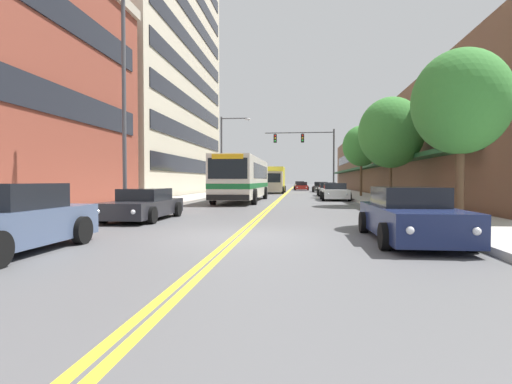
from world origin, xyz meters
TOP-DOWN VIEW (x-y plane):
  - ground_plane at (0.00, 37.00)m, footprint 240.00×240.00m
  - sidewalk_left at (-7.16, 37.00)m, footprint 3.32×106.00m
  - sidewalk_right at (7.16, 37.00)m, footprint 3.32×106.00m
  - centre_line at (0.00, 37.00)m, footprint 0.34×106.00m
  - office_tower_left at (-15.05, 28.72)m, footprint 12.08×25.73m
  - storefront_row_right at (13.04, 37.00)m, footprint 9.10×68.00m
  - city_bus at (-2.48, 18.16)m, footprint 2.90×12.55m
  - car_black_parked_left_near at (-4.39, 30.88)m, footprint 2.03×4.53m
  - car_charcoal_parked_left_mid at (-4.34, 4.08)m, footprint 2.00×4.78m
  - car_slate_blue_parked_left_far at (-4.43, -3.09)m, footprint 2.11×4.48m
  - car_navy_parked_right_foreground at (4.39, -0.35)m, footprint 2.01×4.83m
  - car_silver_parked_right_mid at (4.30, 28.52)m, footprint 1.97×4.36m
  - car_white_parked_right_far at (4.29, 20.29)m, footprint 2.10×4.57m
  - car_dark_grey_parked_right_end at (4.30, 41.91)m, footprint 2.20×4.32m
  - car_red_moving_lead at (1.85, 50.96)m, footprint 2.17×4.19m
  - car_champagne_moving_second at (1.52, 58.03)m, footprint 1.97×4.69m
  - box_truck at (-1.56, 37.07)m, footprint 2.76×7.40m
  - traffic_signal_mast at (2.71, 32.68)m, footprint 7.48×0.38m
  - street_lamp_left_near at (-4.99, 4.53)m, footprint 2.47×0.28m
  - street_lamp_left_far at (-4.88, 24.13)m, footprint 2.70×0.28m
  - street_tree_right_near at (6.66, 2.50)m, footprint 2.98×2.98m
  - street_tree_right_mid at (6.91, 13.34)m, footprint 3.74×3.74m
  - street_tree_right_far at (6.90, 24.72)m, footprint 3.20×3.20m
  - fire_hydrant at (5.95, 8.76)m, footprint 0.32×0.24m

SIDE VIEW (x-z plane):
  - ground_plane at x=0.00m, z-range 0.00..0.00m
  - centre_line at x=0.00m, z-range 0.00..0.01m
  - sidewalk_left at x=-7.16m, z-range 0.00..0.17m
  - sidewalk_right at x=7.16m, z-range 0.00..0.17m
  - car_charcoal_parked_left_mid at x=-4.34m, z-range -0.04..1.16m
  - car_red_moving_lead at x=1.85m, z-range -0.05..1.22m
  - car_black_parked_left_near at x=-4.39m, z-range -0.03..1.21m
  - car_silver_parked_right_mid at x=4.30m, z-range -0.05..1.27m
  - car_dark_grey_parked_right_end at x=4.30m, z-range -0.05..1.27m
  - car_white_parked_right_far at x=4.29m, z-range -0.04..1.27m
  - car_navy_parked_right_foreground at x=4.39m, z-range -0.05..1.29m
  - fire_hydrant at x=5.95m, z-range 0.17..1.08m
  - car_champagne_moving_second at x=1.52m, z-range -0.05..1.32m
  - car_slate_blue_parked_left_far at x=-4.43m, z-range -0.06..1.39m
  - box_truck at x=-1.56m, z-range 0.03..3.16m
  - city_bus at x=-2.48m, z-range 0.20..3.28m
  - street_tree_right_near at x=6.66m, z-range 1.24..6.68m
  - storefront_row_right at x=13.04m, z-range 0.00..8.03m
  - street_tree_right_mid at x=6.91m, z-range 1.20..7.39m
  - street_lamp_left_far at x=-4.88m, z-range 0.77..7.90m
  - street_tree_right_far at x=6.90m, z-range 1.44..7.53m
  - traffic_signal_mast at x=2.71m, z-range 1.53..8.55m
  - street_lamp_left_near at x=-4.99m, z-range 0.80..10.03m
  - office_tower_left at x=-15.05m, z-range 0.00..26.70m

